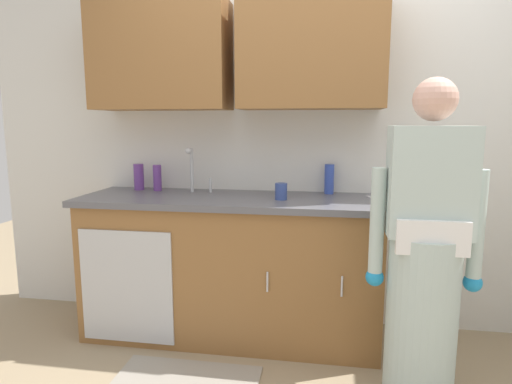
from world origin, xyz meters
name	(u,v)px	position (x,y,z in m)	size (l,w,h in m)	color
kitchen_wall_with_uppers	(299,114)	(-0.14, 0.99, 1.48)	(4.80, 0.44, 2.70)	silver
counter_cabinet	(231,269)	(-0.55, 0.70, 0.45)	(1.90, 0.62, 0.90)	brown
countertop	(231,200)	(-0.55, 0.70, 0.92)	(1.96, 0.66, 0.04)	#595960
sink	(191,198)	(-0.82, 0.71, 0.93)	(0.50, 0.36, 0.35)	#B7BABF
person_at_sink	(424,273)	(0.54, 0.12, 0.69)	(0.55, 0.34, 1.62)	white
bottle_soap	(157,178)	(-1.12, 0.87, 1.03)	(0.06, 0.06, 0.18)	#66388C
bottle_water_tall	(329,179)	(0.08, 0.93, 1.04)	(0.06, 0.06, 0.20)	#334CB2
bottle_dish_liquid	(139,177)	(-1.26, 0.89, 1.03)	(0.07, 0.07, 0.19)	#66388C
cup_by_sink	(281,191)	(-0.22, 0.65, 0.99)	(0.08, 0.08, 0.10)	#33478C
knife_on_counter	(375,199)	(0.37, 0.75, 0.94)	(0.24, 0.02, 0.01)	silver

